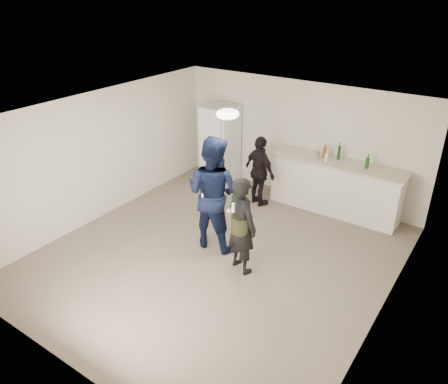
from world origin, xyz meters
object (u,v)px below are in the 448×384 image
Objects in this scene: shaker at (317,154)px; spectator at (260,171)px; woman at (242,225)px; fridge at (220,145)px; man at (213,193)px; counter at (335,188)px.

shaker is 1.21m from spectator.
spectator reaches higher than shaker.
spectator is (-0.93, 2.16, -0.07)m from woman.
fridge is 2.75m from man.
fridge reaches higher than counter.
fridge reaches higher than woman.
woman is (2.29, -2.68, -0.08)m from fridge.
shaker is 2.72m from woman.
woman is at bearing 135.45° from spectator.
fridge is at bearing 1.24° from spectator.
fridge is at bearing -29.67° from woman.
man is 1.36× the size of spectator.
counter is 0.78m from shaker.
man reaches higher than fridge.
man is at bearing -57.61° from fridge.
man is 1.82m from spectator.
counter is 1.73× the size of spectator.
shaker is 2.51m from man.
woman is 2.35m from spectator.
fridge is 1.09× the size of woman.
fridge is at bearing -178.55° from counter.
counter is 1.44× the size of fridge.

